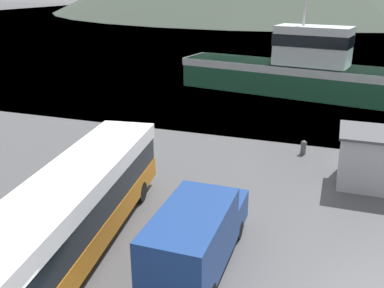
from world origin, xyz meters
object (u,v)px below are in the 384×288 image
(tour_bus, at_px, (70,212))
(dock_kiosk, at_px, (372,158))
(delivery_van, at_px, (197,234))
(fishing_boat, at_px, (293,69))

(tour_bus, height_order, dock_kiosk, tour_bus)
(delivery_van, bearing_deg, dock_kiosk, 56.80)
(tour_bus, relative_size, dock_kiosk, 4.02)
(tour_bus, bearing_deg, delivery_van, 2.33)
(tour_bus, height_order, delivery_van, tour_bus)
(tour_bus, distance_m, dock_kiosk, 14.07)
(dock_kiosk, bearing_deg, fishing_boat, 108.15)
(tour_bus, xyz_separation_m, delivery_van, (4.36, 0.76, -0.45))
(tour_bus, xyz_separation_m, fishing_boat, (4.42, 27.26, 0.43))
(fishing_boat, relative_size, dock_kiosk, 6.17)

